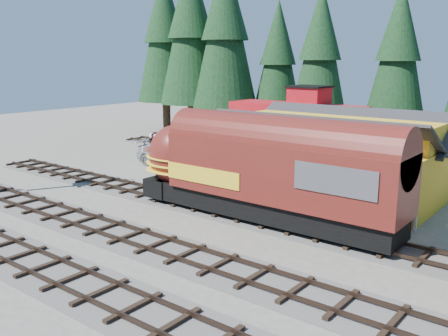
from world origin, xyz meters
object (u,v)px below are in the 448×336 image
Objects in this scene: caboose at (296,128)px; depot at (333,149)px; pickup_truck_a at (219,165)px; locomotive at (254,173)px; pickup_truck_b at (173,155)px.

depot is at bearing -47.41° from caboose.
pickup_truck_a is (-1.49, -8.07, -1.87)m from caboose.
locomotive is 1.40× the size of caboose.
depot is at bearing -91.10° from pickup_truck_a.
pickup_truck_b is (-6.78, -7.17, -1.88)m from caboose.
caboose is 8.42m from pickup_truck_a.
caboose reaches higher than pickup_truck_a.
pickup_truck_a is 5.37m from pickup_truck_b.
caboose is (-5.63, 14.00, 0.35)m from locomotive.
depot is at bearing 79.01° from locomotive.
depot is 8.64m from pickup_truck_a.
caboose is at bearing -42.56° from pickup_truck_b.
depot is 6.64m from locomotive.
pickup_truck_a reaches higher than pickup_truck_b.
caboose is at bearing 132.59° from depot.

